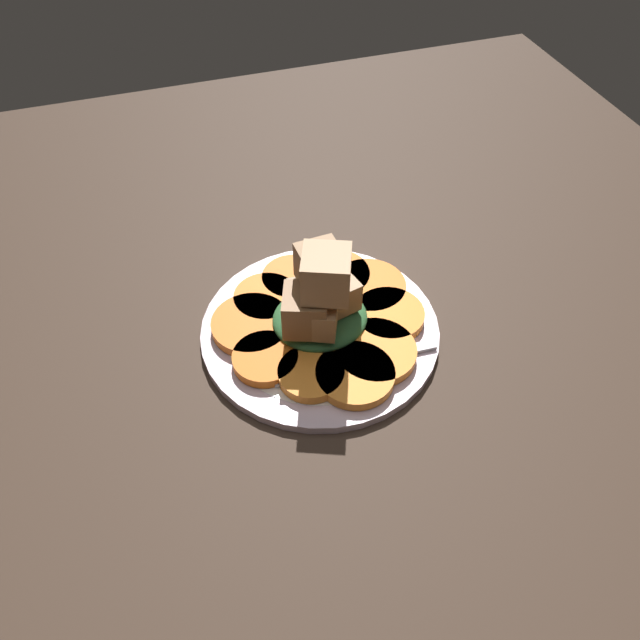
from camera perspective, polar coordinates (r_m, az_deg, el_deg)
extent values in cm
cube|color=#38281E|center=(68.15, 0.00, -1.76)|extent=(120.00, 120.00, 2.00)
cylinder|color=silver|center=(67.01, 0.00, -0.92)|extent=(25.49, 25.49, 1.00)
cylinder|color=white|center=(66.98, 0.00, -0.89)|extent=(20.39, 20.39, 1.00)
cylinder|color=orange|center=(66.39, -6.30, -0.42)|extent=(8.49, 8.49, 1.10)
cylinder|color=orange|center=(63.24, -5.02, -3.54)|extent=(6.71, 6.71, 1.10)
cylinder|color=orange|center=(61.83, -0.82, -4.92)|extent=(6.67, 6.67, 1.10)
cylinder|color=orange|center=(61.84, 3.23, -5.02)|extent=(7.92, 7.92, 1.10)
cylinder|color=orange|center=(63.83, 5.08, -2.90)|extent=(8.45, 8.45, 1.10)
cylinder|color=orange|center=(67.33, 6.32, 0.45)|extent=(7.59, 7.59, 1.10)
cylinder|color=orange|center=(70.09, 4.45, 3.00)|extent=(8.37, 8.37, 1.10)
cylinder|color=orange|center=(71.26, 1.32, 4.08)|extent=(8.07, 8.07, 1.10)
cylinder|color=orange|center=(70.92, -2.47, 3.78)|extent=(7.07, 7.07, 1.10)
cylinder|color=orange|center=(68.89, -4.93, 1.97)|extent=(7.17, 7.17, 1.10)
ellipsoid|color=#2D6033|center=(65.63, 0.00, 0.16)|extent=(10.12, 9.10, 2.53)
cube|color=brown|center=(61.67, -1.36, 0.85)|extent=(5.57, 5.57, 4.34)
cube|color=#9E754C|center=(61.61, 0.01, 0.09)|extent=(4.36, 4.36, 3.29)
cube|color=#9E754C|center=(63.19, -1.02, 1.89)|extent=(3.81, 3.81, 3.71)
cube|color=#9E754C|center=(64.04, 1.72, 2.47)|extent=(4.19, 4.19, 3.44)
cube|color=brown|center=(60.37, -0.08, 4.84)|extent=(4.33, 4.33, 4.07)
cube|color=#9E754C|center=(58.71, 0.97, 4.31)|extent=(5.95, 5.95, 4.56)
cube|color=#B2B2B7|center=(64.07, 5.79, -3.20)|extent=(11.39, 1.78, 0.40)
cube|color=#B2B2B7|center=(62.75, 0.27, -4.35)|extent=(1.51, 2.39, 0.40)
cube|color=#B2B2B7|center=(61.75, -2.12, -5.59)|extent=(4.48, 0.57, 0.40)
cube|color=#B2B2B7|center=(62.15, -2.26, -5.12)|extent=(4.48, 0.57, 0.40)
cube|color=#B2B2B7|center=(62.55, -2.40, -4.65)|extent=(4.48, 0.57, 0.40)
cube|color=#B2B2B7|center=(62.95, -2.54, -4.18)|extent=(4.48, 0.57, 0.40)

